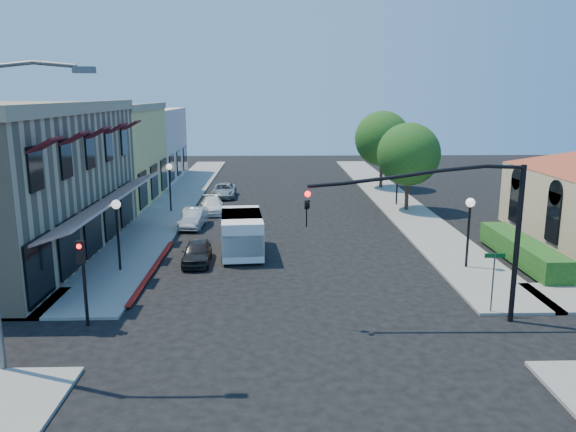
{
  "coord_description": "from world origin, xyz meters",
  "views": [
    {
      "loc": [
        -1.04,
        -18.33,
        8.51
      ],
      "look_at": [
        -0.3,
        8.63,
        2.6
      ],
      "focal_mm": 35.0,
      "sensor_mm": 36.0,
      "label": 1
    }
  ],
  "objects_px": {
    "street_tree_a": "(409,154)",
    "lamppost_left_far": "(169,175)",
    "street_tree_b": "(382,139)",
    "street_name_sign": "(494,273)",
    "parked_car_d": "(224,191)",
    "lamppost_right_far": "(398,171)",
    "secondary_signal": "(82,267)",
    "parked_car_a": "(197,252)",
    "lamppost_left_near": "(117,217)",
    "signal_mast_arm": "(462,217)",
    "parked_car_b": "(193,218)",
    "parked_car_c": "(212,206)",
    "white_van": "(242,231)",
    "lamppost_right_near": "(470,215)"
  },
  "relations": [
    {
      "from": "street_tree_b",
      "to": "street_name_sign",
      "type": "height_order",
      "value": "street_tree_b"
    },
    {
      "from": "street_tree_b",
      "to": "parked_car_b",
      "type": "height_order",
      "value": "street_tree_b"
    },
    {
      "from": "lamppost_left_far",
      "to": "parked_car_b",
      "type": "height_order",
      "value": "lamppost_left_far"
    },
    {
      "from": "street_tree_b",
      "to": "white_van",
      "type": "relative_size",
      "value": 1.39
    },
    {
      "from": "lamppost_left_far",
      "to": "street_tree_a",
      "type": "bearing_deg",
      "value": 0.0
    },
    {
      "from": "street_tree_a",
      "to": "lamppost_right_near",
      "type": "distance_m",
      "value": 14.08
    },
    {
      "from": "lamppost_left_far",
      "to": "white_van",
      "type": "bearing_deg",
      "value": -62.35
    },
    {
      "from": "street_name_sign",
      "to": "lamppost_left_far",
      "type": "bearing_deg",
      "value": 128.94
    },
    {
      "from": "secondary_signal",
      "to": "lamppost_right_far",
      "type": "bearing_deg",
      "value": 53.86
    },
    {
      "from": "parked_car_a",
      "to": "parked_car_d",
      "type": "bearing_deg",
      "value": 88.62
    },
    {
      "from": "street_tree_b",
      "to": "white_van",
      "type": "height_order",
      "value": "street_tree_b"
    },
    {
      "from": "secondary_signal",
      "to": "parked_car_b",
      "type": "xyz_separation_m",
      "value": [
        1.8,
        15.85,
        -1.7
      ]
    },
    {
      "from": "parked_car_c",
      "to": "white_van",
      "type": "bearing_deg",
      "value": -81.66
    },
    {
      "from": "lamppost_left_near",
      "to": "parked_car_d",
      "type": "distance_m",
      "value": 20.38
    },
    {
      "from": "lamppost_left_near",
      "to": "parked_car_a",
      "type": "bearing_deg",
      "value": 20.4
    },
    {
      "from": "street_tree_b",
      "to": "lamppost_left_far",
      "type": "bearing_deg",
      "value": -149.97
    },
    {
      "from": "parked_car_a",
      "to": "secondary_signal",
      "type": "bearing_deg",
      "value": -113.12
    },
    {
      "from": "parked_car_d",
      "to": "street_tree_b",
      "type": "bearing_deg",
      "value": 15.69
    },
    {
      "from": "signal_mast_arm",
      "to": "white_van",
      "type": "relative_size",
      "value": 1.58
    },
    {
      "from": "street_tree_b",
      "to": "secondary_signal",
      "type": "xyz_separation_m",
      "value": [
        -16.8,
        -30.59,
        -2.23
      ]
    },
    {
      "from": "secondary_signal",
      "to": "white_van",
      "type": "bearing_deg",
      "value": 61.19
    },
    {
      "from": "street_tree_b",
      "to": "parked_car_d",
      "type": "distance_m",
      "value": 15.03
    },
    {
      "from": "lamppost_left_near",
      "to": "parked_car_c",
      "type": "relative_size",
      "value": 0.94
    },
    {
      "from": "secondary_signal",
      "to": "white_van",
      "type": "height_order",
      "value": "secondary_signal"
    },
    {
      "from": "parked_car_d",
      "to": "lamppost_left_near",
      "type": "bearing_deg",
      "value": -99.98
    },
    {
      "from": "street_name_sign",
      "to": "parked_car_b",
      "type": "height_order",
      "value": "street_name_sign"
    },
    {
      "from": "street_tree_b",
      "to": "lamppost_right_near",
      "type": "height_order",
      "value": "street_tree_b"
    },
    {
      "from": "street_tree_b",
      "to": "lamppost_right_far",
      "type": "xyz_separation_m",
      "value": [
        -0.3,
        -8.0,
        -1.81
      ]
    },
    {
      "from": "street_tree_a",
      "to": "lamppost_left_near",
      "type": "distance_m",
      "value": 22.3
    },
    {
      "from": "secondary_signal",
      "to": "lamppost_left_far",
      "type": "height_order",
      "value": "lamppost_left_far"
    },
    {
      "from": "parked_car_c",
      "to": "lamppost_left_near",
      "type": "bearing_deg",
      "value": -108.56
    },
    {
      "from": "street_tree_a",
      "to": "secondary_signal",
      "type": "height_order",
      "value": "street_tree_a"
    },
    {
      "from": "street_name_sign",
      "to": "parked_car_d",
      "type": "distance_m",
      "value": 28.73
    },
    {
      "from": "street_tree_a",
      "to": "lamppost_left_far",
      "type": "xyz_separation_m",
      "value": [
        -17.3,
        0.0,
        -1.46
      ]
    },
    {
      "from": "street_name_sign",
      "to": "street_tree_b",
      "type": "bearing_deg",
      "value": 87.5
    },
    {
      "from": "secondary_signal",
      "to": "lamppost_left_far",
      "type": "bearing_deg",
      "value": 91.39
    },
    {
      "from": "lamppost_left_far",
      "to": "parked_car_d",
      "type": "bearing_deg",
      "value": 60.58
    },
    {
      "from": "lamppost_right_far",
      "to": "secondary_signal",
      "type": "bearing_deg",
      "value": -126.14
    },
    {
      "from": "parked_car_a",
      "to": "parked_car_c",
      "type": "height_order",
      "value": "parked_car_a"
    },
    {
      "from": "street_tree_b",
      "to": "lamppost_left_near",
      "type": "relative_size",
      "value": 1.97
    },
    {
      "from": "signal_mast_arm",
      "to": "lamppost_right_near",
      "type": "xyz_separation_m",
      "value": [
        2.64,
        6.5,
        -1.35
      ]
    },
    {
      "from": "street_tree_a",
      "to": "secondary_signal",
      "type": "xyz_separation_m",
      "value": [
        -16.8,
        -20.59,
        -1.88
      ]
    },
    {
      "from": "street_name_sign",
      "to": "parked_car_b",
      "type": "distance_m",
      "value": 20.39
    },
    {
      "from": "signal_mast_arm",
      "to": "lamppost_left_near",
      "type": "relative_size",
      "value": 2.24
    },
    {
      "from": "signal_mast_arm",
      "to": "parked_car_b",
      "type": "relative_size",
      "value": 2.14
    },
    {
      "from": "lamppost_left_far",
      "to": "parked_car_a",
      "type": "height_order",
      "value": "lamppost_left_far"
    },
    {
      "from": "secondary_signal",
      "to": "white_van",
      "type": "xyz_separation_m",
      "value": [
        5.27,
        9.58,
        -1.06
      ]
    },
    {
      "from": "secondary_signal",
      "to": "parked_car_a",
      "type": "xyz_separation_m",
      "value": [
        3.06,
        7.92,
        -1.74
      ]
    },
    {
      "from": "street_name_sign",
      "to": "white_van",
      "type": "relative_size",
      "value": 0.49
    },
    {
      "from": "lamppost_right_near",
      "to": "parked_car_d",
      "type": "bearing_deg",
      "value": 124.29
    }
  ]
}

